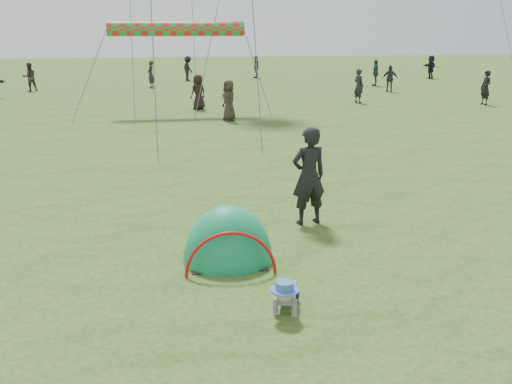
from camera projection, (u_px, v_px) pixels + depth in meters
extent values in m
plane|color=#214C17|center=(311.00, 291.00, 8.49)|extent=(140.00, 140.00, 0.00)
ellipsoid|color=#0F7C4B|center=(228.00, 261.00, 9.56)|extent=(1.54, 1.28, 1.94)
imported|color=black|center=(309.00, 176.00, 11.16)|extent=(0.79, 0.60, 1.95)
imported|color=#26252E|center=(151.00, 74.00, 36.85)|extent=(0.60, 0.73, 1.71)
imported|color=#292F40|center=(390.00, 79.00, 34.34)|extent=(1.01, 0.70, 1.59)
imported|color=black|center=(198.00, 92.00, 27.04)|extent=(0.96, 0.87, 1.64)
imported|color=black|center=(431.00, 67.00, 43.30)|extent=(0.58, 1.64, 1.75)
imported|color=black|center=(486.00, 88.00, 28.64)|extent=(0.50, 0.68, 1.71)
imported|color=#362F27|center=(30.00, 77.00, 34.75)|extent=(1.04, 0.96, 1.71)
imported|color=#2B3B4C|center=(376.00, 73.00, 37.91)|extent=(0.74, 1.09, 1.72)
imported|color=black|center=(188.00, 68.00, 41.71)|extent=(1.03, 1.30, 1.77)
imported|color=#312A23|center=(229.00, 100.00, 23.75)|extent=(0.76, 0.95, 1.69)
imported|color=black|center=(359.00, 86.00, 29.39)|extent=(0.63, 0.74, 1.73)
imported|color=#293945|center=(256.00, 67.00, 43.87)|extent=(0.81, 1.07, 1.68)
cylinder|color=red|center=(176.00, 29.00, 25.15)|extent=(6.00, 0.64, 0.64)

